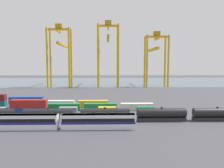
{
  "coord_description": "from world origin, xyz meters",
  "views": [
    {
      "loc": [
        17.59,
        -80.15,
        17.28
      ],
      "look_at": [
        20.05,
        31.97,
        6.82
      ],
      "focal_mm": 34.55,
      "sensor_mm": 36.0,
      "label": 1
    }
  ],
  "objects": [
    {
      "name": "ground_plane",
      "position": [
        0.0,
        40.0,
        0.0
      ],
      "size": [
        420.0,
        420.0,
        0.0
      ],
      "primitive_type": "plane",
      "color": "#424247"
    },
    {
      "name": "shipping_container_7",
      "position": [
        30.81,
        -7.43,
        1.3
      ],
      "size": [
        6.04,
        2.44,
        2.6
      ],
      "primitive_type": "cube",
      "color": "#197538",
      "rests_on": "ground_plane"
    },
    {
      "name": "shipping_container_4",
      "position": [
        -9.07,
        -7.43,
        3.9
      ],
      "size": [
        12.1,
        2.44,
        2.6
      ],
      "primitive_type": "cube",
      "color": "#AD211C",
      "rests_on": "shipping_container_3"
    },
    {
      "name": "gantry_crane_east",
      "position": [
        55.96,
        91.14,
        25.61
      ],
      "size": [
        17.96,
        35.15,
        42.34
      ],
      "color": "gold",
      "rests_on": "ground_plane"
    },
    {
      "name": "freight_tank_row",
      "position": [
        16.92,
        -16.19,
        1.99
      ],
      "size": [
        83.27,
        2.78,
        4.24
      ],
      "color": "#232326",
      "rests_on": "ground_plane"
    },
    {
      "name": "shipping_container_14",
      "position": [
        15.02,
        -0.71,
        1.3
      ],
      "size": [
        12.1,
        2.44,
        2.6
      ],
      "primitive_type": "cube",
      "color": "#197538",
      "rests_on": "ground_plane"
    },
    {
      "name": "shipping_container_6",
      "position": [
        17.51,
        -7.43,
        1.3
      ],
      "size": [
        6.04,
        2.44,
        2.6
      ],
      "primitive_type": "cube",
      "color": "gold",
      "rests_on": "ground_plane"
    },
    {
      "name": "shipping_container_5",
      "position": [
        4.22,
        -7.43,
        1.3
      ],
      "size": [
        6.04,
        2.44,
        2.6
      ],
      "primitive_type": "cube",
      "color": "slate",
      "rests_on": "ground_plane"
    },
    {
      "name": "shipping_container_15",
      "position": [
        28.72,
        -0.71,
        1.3
      ],
      "size": [
        12.1,
        2.44,
        2.6
      ],
      "primitive_type": "cube",
      "color": "silver",
      "rests_on": "ground_plane"
    },
    {
      "name": "shipping_container_3",
      "position": [
        -9.07,
        -7.43,
        1.3
      ],
      "size": [
        12.1,
        2.44,
        2.6
      ],
      "primitive_type": "cube",
      "color": "#1C4299",
      "rests_on": "ground_plane"
    },
    {
      "name": "shipping_container_12",
      "position": [
        -12.39,
        -0.71,
        3.9
      ],
      "size": [
        12.1,
        2.44,
        2.6
      ],
      "primitive_type": "cube",
      "color": "#1C4299",
      "rests_on": "shipping_container_11"
    },
    {
      "name": "shipping_container_20",
      "position": [
        11.87,
        6.0,
        1.3
      ],
      "size": [
        12.1,
        2.44,
        2.6
      ],
      "primitive_type": "cube",
      "color": "gold",
      "rests_on": "ground_plane"
    },
    {
      "name": "shipping_container_19",
      "position": [
        -1.82,
        6.0,
        1.3
      ],
      "size": [
        12.1,
        2.44,
        2.6
      ],
      "primitive_type": "cube",
      "color": "silver",
      "rests_on": "ground_plane"
    },
    {
      "name": "shipping_container_11",
      "position": [
        -12.39,
        -0.71,
        1.3
      ],
      "size": [
        12.1,
        2.44,
        2.6
      ],
      "primitive_type": "cube",
      "color": "silver",
      "rests_on": "ground_plane"
    },
    {
      "name": "shipping_container_18",
      "position": [
        -15.51,
        6.0,
        1.3
      ],
      "size": [
        12.1,
        2.44,
        2.6
      ],
      "primitive_type": "cube",
      "color": "#197538",
      "rests_on": "ground_plane"
    },
    {
      "name": "gantry_crane_west",
      "position": [
        -19.3,
        91.69,
        28.72
      ],
      "size": [
        18.11,
        40.28,
        47.68
      ],
      "color": "gold",
      "rests_on": "ground_plane"
    },
    {
      "name": "passenger_train",
      "position": [
        -5.51,
        -23.6,
        2.14
      ],
      "size": [
        61.26,
        3.14,
        3.9
      ],
      "color": "silver",
      "rests_on": "ground_plane"
    },
    {
      "name": "gantry_crane_central",
      "position": [
        18.33,
        91.77,
        31.04
      ],
      "size": [
        16.81,
        41.85,
        50.47
      ],
      "color": "gold",
      "rests_on": "ground_plane"
    },
    {
      "name": "harbour_water",
      "position": [
        0.0,
        133.02,
        0.0
      ],
      "size": [
        400.0,
        110.0,
        0.01
      ],
      "primitive_type": "cube",
      "color": "#475B6B",
      "rests_on": "ground_plane"
    },
    {
      "name": "shipping_container_13",
      "position": [
        1.32,
        -0.71,
        1.3
      ],
      "size": [
        12.1,
        2.44,
        2.6
      ],
      "primitive_type": "cube",
      "color": "#197538",
      "rests_on": "ground_plane"
    }
  ]
}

